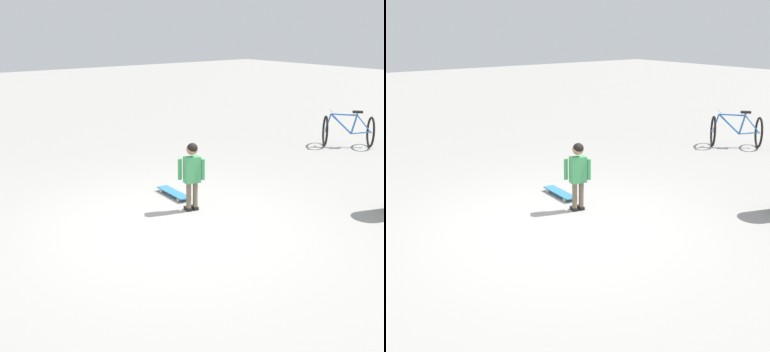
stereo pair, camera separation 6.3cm
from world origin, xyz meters
The scene contains 4 objects.
ground_plane centered at (0.00, 0.00, 0.00)m, with size 50.00×50.00×0.00m, color gray.
child_person centered at (-0.35, 0.58, 0.66)m, with size 0.28×0.33×1.06m.
skateboard centered at (-1.05, 0.73, 0.06)m, with size 0.77×0.23×0.07m.
bicycle_mid centered at (-1.43, 5.94, 0.38)m, with size 1.26×1.26×0.85m.
Camera 1 is at (5.21, -3.64, 2.72)m, focal length 45.61 mm.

